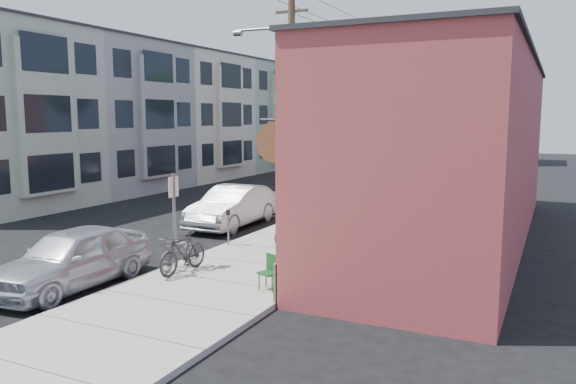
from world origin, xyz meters
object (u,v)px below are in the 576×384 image
at_px(patron_green, 300,232).
at_px(parked_bike_a, 183,253).
at_px(parked_bike_b, 179,252).
at_px(utility_pole_near, 290,96).
at_px(patio_chair_a, 295,266).
at_px(parking_meter_far, 330,189).
at_px(tree_leafy_mid, 373,85).
at_px(cyclist, 292,218).
at_px(parking_meter_near, 228,221).
at_px(car_3, 346,178).
at_px(tree_leafy_far, 417,89).
at_px(patio_chair_b, 269,273).
at_px(car_4, 369,173).
at_px(bus, 352,154).
at_px(car_0, 72,258).
at_px(sign_post, 174,211).
at_px(car_2, 299,190).
at_px(car_1, 233,206).
at_px(patron_grey, 297,232).

xyz_separation_m(patron_green, parked_bike_a, (-2.21, -3.18, -0.21)).
bearing_deg(parked_bike_b, utility_pole_near, 85.57).
distance_m(patio_chair_a, patron_green, 2.88).
bearing_deg(parking_meter_far, tree_leafy_mid, 83.65).
distance_m(cyclist, parked_bike_b, 4.69).
bearing_deg(parking_meter_near, car_3, 95.19).
bearing_deg(tree_leafy_far, patio_chair_b, -84.06).
xyz_separation_m(cyclist, parked_bike_b, (-1.65, -4.37, -0.42)).
distance_m(parked_bike_a, car_4, 25.03).
height_order(cyclist, car_4, cyclist).
distance_m(cyclist, bus, 24.50).
relative_size(tree_leafy_far, parked_bike_a, 4.29).
bearing_deg(car_0, sign_post, 57.04).
bearing_deg(tree_leafy_mid, patio_chair_a, -79.03).
relative_size(tree_leafy_mid, car_2, 1.36).
bearing_deg(parked_bike_b, parked_bike_a, -46.14).
height_order(sign_post, parked_bike_b, sign_post).
distance_m(parking_meter_near, car_2, 9.74).
distance_m(car_1, car_4, 17.82).
xyz_separation_m(parking_meter_near, parked_bike_a, (0.67, -3.52, -0.24)).
xyz_separation_m(utility_pole_near, patio_chair_b, (3.46, -8.51, -4.82)).
bearing_deg(patio_chair_b, patron_grey, 121.16).
bearing_deg(bus, car_2, -77.53).
xyz_separation_m(patio_chair_b, car_0, (-5.05, -1.75, 0.23)).
xyz_separation_m(parking_meter_near, patron_green, (2.87, -0.34, -0.03)).
bearing_deg(car_2, patio_chair_b, -67.28).
bearing_deg(patron_grey, bus, 175.60).
bearing_deg(utility_pole_near, patio_chair_b, -67.87).
relative_size(sign_post, bus, 0.23).
relative_size(cyclist, car_0, 0.37).
height_order(patio_chair_b, car_1, car_1).
bearing_deg(sign_post, bus, 98.74).
distance_m(sign_post, patron_green, 4.03).
height_order(parking_meter_near, car_1, car_1).
bearing_deg(car_0, parking_meter_far, 83.85).
bearing_deg(cyclist, parked_bike_a, 95.14).
distance_m(parking_meter_near, patio_chair_a, 4.96).
relative_size(parking_meter_far, cyclist, 0.69).
bearing_deg(utility_pole_near, tree_leafy_far, 88.87).
xyz_separation_m(parking_meter_far, patio_chair_b, (3.60, -13.45, -0.39)).
distance_m(sign_post, patio_chair_b, 3.78).
relative_size(patio_chair_a, car_1, 0.17).
distance_m(parking_meter_near, car_1, 4.09).
xyz_separation_m(patio_chair_a, parked_bike_b, (-3.73, -0.15, 0.04)).
xyz_separation_m(utility_pole_near, car_2, (-1.83, 4.91, -4.55)).
height_order(patron_grey, car_4, patron_grey).
height_order(patio_chair_b, bus, bus).
height_order(patio_chair_b, car_4, car_4).
bearing_deg(utility_pole_near, car_1, -152.43).
xyz_separation_m(patio_chair_b, car_2, (-5.29, 13.42, 0.26)).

